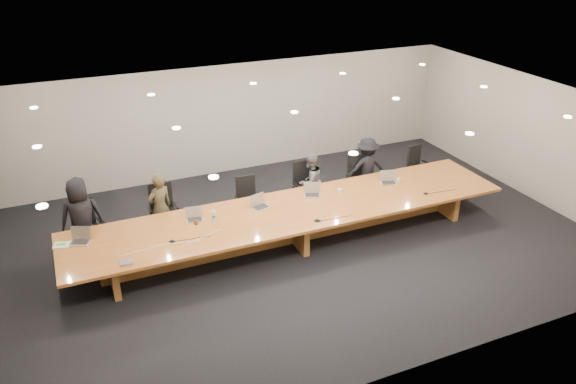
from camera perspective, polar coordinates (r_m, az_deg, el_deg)
name	(u,v)px	position (r m, az deg, el deg)	size (l,w,h in m)	color
ground	(294,242)	(11.58, 0.59, -5.05)	(12.00, 12.00, 0.00)	black
back_wall	(230,119)	(14.41, -5.90, 7.36)	(12.00, 0.02, 2.80)	beige
conference_table	(294,219)	(11.32, 0.60, -2.79)	(9.00, 1.80, 0.75)	#975221
chair_far_left	(88,228)	(11.61, -19.65, -3.48)	(0.56, 0.56, 1.11)	black
chair_left	(164,211)	(11.81, -12.52, -1.89)	(0.58, 0.58, 1.14)	black
chair_mid_left	(249,200)	(12.12, -4.03, -0.81)	(0.53, 0.53, 1.04)	black
chair_mid_right	(307,186)	(12.63, 1.95, 0.63)	(0.57, 0.57, 1.13)	black
chair_right	(359,179)	(13.15, 7.26, 1.36)	(0.55, 0.55, 1.07)	black
chair_far_right	(420,167)	(14.03, 13.26, 2.48)	(0.55, 0.55, 1.08)	black
person_a	(82,218)	(11.46, -20.22, -2.47)	(0.80, 0.52, 1.63)	black
person_b	(160,208)	(11.60, -12.86, -1.56)	(0.53, 0.35, 1.46)	#38321E
person_c	(310,182)	(12.61, 2.27, 1.07)	(0.64, 0.50, 1.32)	#565659
person_d	(367,168)	(13.26, 8.00, 2.45)	(0.94, 0.54, 1.46)	black
laptop_a	(79,236)	(10.68, -20.48, -4.24)	(0.35, 0.25, 0.28)	tan
laptop_b	(194,215)	(10.88, -9.49, -2.30)	(0.32, 0.23, 0.25)	tan
laptop_c	(261,202)	(11.21, -2.78, -1.01)	(0.34, 0.25, 0.27)	tan
laptop_d	(312,190)	(11.69, 2.49, 0.19)	(0.34, 0.25, 0.27)	tan
laptop_e	(389,178)	(12.44, 10.24, 1.42)	(0.35, 0.25, 0.27)	tan
water_bottle	(214,216)	(10.81, -7.57, -2.45)	(0.07, 0.07, 0.22)	#ABBCB7
amber_mug	(196,222)	(10.78, -9.32, -3.07)	(0.07, 0.07, 0.09)	maroon
paper_cup_near	(340,191)	(11.90, 5.28, 0.12)	(0.08, 0.08, 0.09)	silver
paper_cup_far	(398,180)	(12.59, 11.16, 1.18)	(0.07, 0.07, 0.09)	silver
notepad	(62,245)	(10.78, -22.00, -5.01)	(0.28, 0.23, 0.02)	silver
lime_gadget	(61,244)	(10.79, -22.07, -4.88)	(0.15, 0.09, 0.02)	#56D238
av_box	(127,262)	(9.89, -16.08, -6.89)	(0.21, 0.16, 0.03)	#ADADB2
mic_left	(172,241)	(10.32, -11.70, -4.88)	(0.12, 0.12, 0.03)	black
mic_center	(317,220)	(10.79, 3.00, -2.88)	(0.14, 0.14, 0.03)	black
mic_right	(426,193)	(12.18, 13.82, -0.12)	(0.11, 0.11, 0.03)	black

